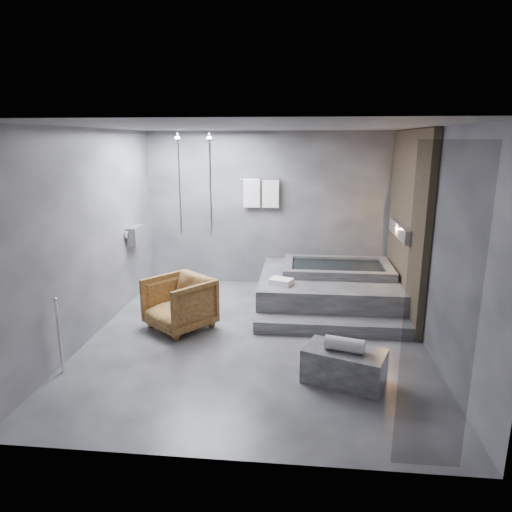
# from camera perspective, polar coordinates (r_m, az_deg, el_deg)

# --- Properties ---
(room) EXTENTS (5.00, 5.04, 2.82)m
(room) POSITION_cam_1_polar(r_m,az_deg,el_deg) (6.10, 3.93, 5.69)
(room) COLOR #323234
(room) RESTS_ON ground
(tub_deck) EXTENTS (2.20, 2.00, 0.50)m
(tub_deck) POSITION_cam_1_polar(r_m,az_deg,el_deg) (7.64, 8.98, -4.11)
(tub_deck) COLOR #37373A
(tub_deck) RESTS_ON ground
(tub_step) EXTENTS (2.20, 0.36, 0.18)m
(tub_step) POSITION_cam_1_polar(r_m,az_deg,el_deg) (6.59, 9.46, -8.68)
(tub_step) COLOR #37373A
(tub_step) RESTS_ON ground
(concrete_bench) EXTENTS (0.99, 0.76, 0.39)m
(concrete_bench) POSITION_cam_1_polar(r_m,az_deg,el_deg) (5.32, 10.95, -13.35)
(concrete_bench) COLOR #39393B
(concrete_bench) RESTS_ON ground
(driftwood_chair) EXTENTS (1.15, 1.15, 0.75)m
(driftwood_chair) POSITION_cam_1_polar(r_m,az_deg,el_deg) (6.64, -9.56, -5.83)
(driftwood_chair) COLOR #492C12
(driftwood_chair) RESTS_ON ground
(rolled_towel) EXTENTS (0.46, 0.27, 0.16)m
(rolled_towel) POSITION_cam_1_polar(r_m,az_deg,el_deg) (5.18, 11.02, -10.80)
(rolled_towel) COLOR silver
(rolled_towel) RESTS_ON concrete_bench
(deck_towel) EXTENTS (0.40, 0.35, 0.09)m
(deck_towel) POSITION_cam_1_polar(r_m,az_deg,el_deg) (6.98, 3.15, -3.20)
(deck_towel) COLOR white
(deck_towel) RESTS_ON tub_deck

